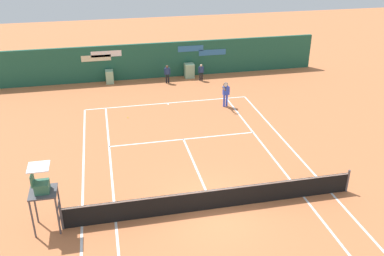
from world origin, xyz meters
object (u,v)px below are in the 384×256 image
Objects in this scene: ball_kid_right_post at (201,71)px; tennis_ball_near_service_line at (128,117)px; ball_kid_centre_post at (167,73)px; umpire_chair at (42,189)px; player_on_baseline at (226,92)px.

ball_kid_right_post is 8.19m from tennis_ball_near_service_line.
ball_kid_right_post is 2.53m from ball_kid_centre_post.
umpire_chair is 10.57m from tennis_ball_near_service_line.
umpire_chair is 16.96m from ball_kid_centre_post.
umpire_chair is 14.32m from player_on_baseline.
ball_kid_right_post is (9.69, 15.34, -1.05)m from umpire_chair.
player_on_baseline is at bearing 95.38° from ball_kid_right_post.
player_on_baseline reaches higher than ball_kid_centre_post.
umpire_chair is 1.51× the size of player_on_baseline.
umpire_chair is at bearing 59.01° from ball_kid_right_post.
tennis_ball_near_service_line is (-3.36, -5.64, -0.75)m from ball_kid_centre_post.
ball_kid_centre_post is at bearing -64.15° from player_on_baseline.
ball_kid_centre_post reaches higher than tennis_ball_near_service_line.
tennis_ball_near_service_line is (-5.90, -5.64, -0.70)m from ball_kid_right_post.
ball_kid_centre_post is 20.06× the size of tennis_ball_near_service_line.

